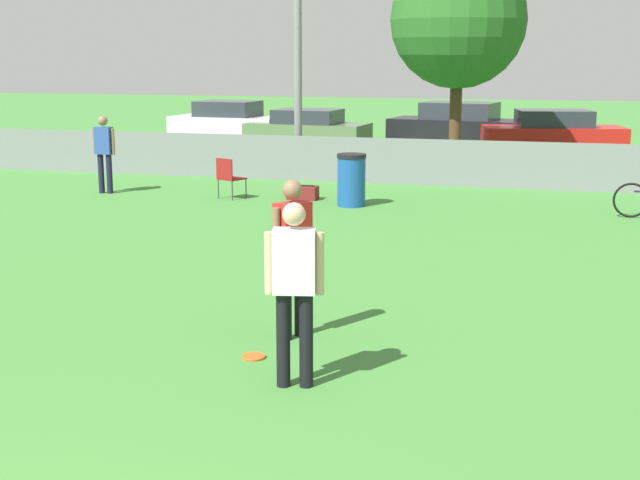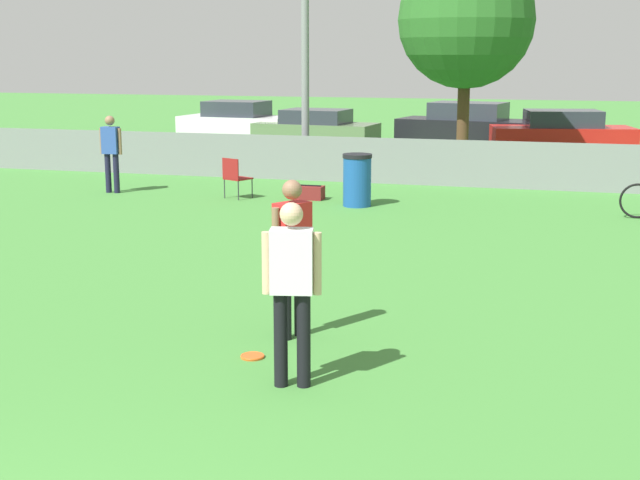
% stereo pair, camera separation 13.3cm
% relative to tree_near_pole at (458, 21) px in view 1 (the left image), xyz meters
% --- Properties ---
extents(fence_backline, '(27.72, 0.07, 1.21)m').
position_rel_tree_near_pole_xyz_m(fence_backline, '(-0.34, -3.14, -3.37)').
color(fence_backline, gray).
rests_on(fence_backline, ground_plane).
extents(tree_near_pole, '(3.57, 3.57, 5.72)m').
position_rel_tree_near_pole_xyz_m(tree_near_pole, '(0.00, 0.00, 0.00)').
color(tree_near_pole, '#4C331E').
rests_on(tree_near_pole, ground_plane).
extents(player_receiver_white, '(0.54, 0.30, 1.75)m').
position_rel_tree_near_pole_xyz_m(player_receiver_white, '(0.54, -16.48, -2.90)').
color(player_receiver_white, black).
rests_on(player_receiver_white, ground_plane).
extents(player_thrower_red, '(0.39, 0.49, 1.75)m').
position_rel_tree_near_pole_xyz_m(player_thrower_red, '(0.09, -15.08, -2.90)').
color(player_thrower_red, black).
rests_on(player_thrower_red, ground_plane).
extents(spectator_in_blue, '(0.53, 0.23, 1.73)m').
position_rel_tree_near_pole_xyz_m(spectator_in_blue, '(-7.02, -6.25, -2.93)').
color(spectator_in_blue, '#191933').
rests_on(spectator_in_blue, ground_plane).
extents(frisbee_disc, '(0.25, 0.25, 0.03)m').
position_rel_tree_near_pole_xyz_m(frisbee_disc, '(-0.10, -15.84, -3.91)').
color(frisbee_disc, '#E5591E').
rests_on(frisbee_disc, ground_plane).
extents(folding_chair_sideline, '(0.62, 0.62, 0.88)m').
position_rel_tree_near_pole_xyz_m(folding_chair_sideline, '(-4.06, -6.26, -3.42)').
color(folding_chair_sideline, '#333338').
rests_on(folding_chair_sideline, ground_plane).
extents(trash_bin, '(0.60, 0.60, 1.07)m').
position_rel_tree_near_pole_xyz_m(trash_bin, '(-1.31, -6.47, -3.38)').
color(trash_bin, '#194C99').
rests_on(trash_bin, ground_plane).
extents(gear_bag_sideline, '(0.64, 0.35, 0.31)m').
position_rel_tree_near_pole_xyz_m(gear_bag_sideline, '(-2.51, -5.91, -3.78)').
color(gear_bag_sideline, maroon).
rests_on(gear_bag_sideline, ground_plane).
extents(parked_car_white, '(4.06, 2.13, 1.44)m').
position_rel_tree_near_pole_xyz_m(parked_car_white, '(-8.69, 5.64, -3.22)').
color(parked_car_white, black).
rests_on(parked_car_white, ground_plane).
extents(parked_car_olive, '(4.10, 2.12, 1.27)m').
position_rel_tree_near_pole_xyz_m(parked_car_olive, '(-5.40, 4.45, -3.29)').
color(parked_car_olive, black).
rests_on(parked_car_olive, ground_plane).
extents(parked_car_dark, '(4.85, 2.60, 1.48)m').
position_rel_tree_near_pole_xyz_m(parked_car_dark, '(-0.61, 6.22, -3.22)').
color(parked_car_dark, black).
rests_on(parked_car_dark, ground_plane).
extents(parked_car_red, '(4.52, 2.60, 1.38)m').
position_rel_tree_near_pole_xyz_m(parked_car_red, '(2.49, 4.44, -3.25)').
color(parked_car_red, black).
rests_on(parked_car_red, ground_plane).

